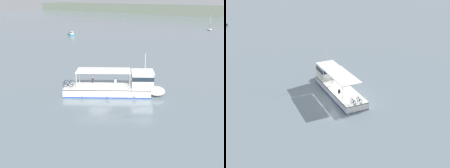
% 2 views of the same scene
% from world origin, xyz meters
% --- Properties ---
extents(ground_plane, '(400.00, 400.00, 0.00)m').
position_xyz_m(ground_plane, '(0.00, 0.00, 0.00)').
color(ground_plane, slate).
extents(ferry_main, '(12.00, 10.14, 5.32)m').
position_xyz_m(ferry_main, '(2.75, 0.92, 1.01)').
color(ferry_main, white).
rests_on(ferry_main, ground).
extents(motorboat_mid_channel, '(3.80, 2.80, 1.26)m').
position_xyz_m(motorboat_mid_channel, '(-44.58, 37.53, 0.54)').
color(motorboat_mid_channel, teal).
rests_on(motorboat_mid_channel, ground).
extents(sailboat_near_port, '(3.59, 4.86, 5.40)m').
position_xyz_m(sailboat_near_port, '(-15.92, 79.96, 0.54)').
color(sailboat_near_port, white).
rests_on(sailboat_near_port, ground).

